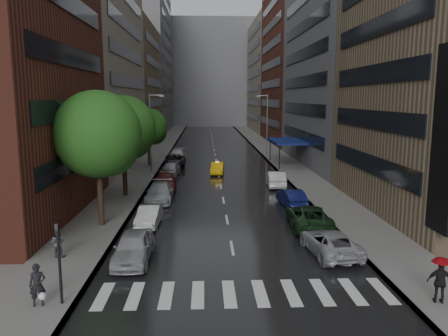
{
  "coord_description": "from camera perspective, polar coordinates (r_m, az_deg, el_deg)",
  "views": [
    {
      "loc": [
        -1.54,
        -20.37,
        8.7
      ],
      "look_at": [
        0.0,
        14.76,
        3.0
      ],
      "focal_mm": 35.0,
      "sensor_mm": 36.0,
      "label": 1
    }
  ],
  "objects": [
    {
      "name": "ground",
      "position": [
        22.2,
        1.72,
        -13.87
      ],
      "size": [
        220.0,
        220.0,
        0.0
      ],
      "primitive_type": "plane",
      "color": "gray",
      "rests_on": "ground"
    },
    {
      "name": "road",
      "position": [
        70.92,
        -1.25,
        2.17
      ],
      "size": [
        14.0,
        140.0,
        0.01
      ],
      "primitive_type": "cube",
      "color": "black",
      "rests_on": "ground"
    },
    {
      "name": "sidewalk_left",
      "position": [
        71.28,
        -8.5,
        2.16
      ],
      "size": [
        4.0,
        140.0,
        0.15
      ],
      "primitive_type": "cube",
      "color": "gray",
      "rests_on": "ground"
    },
    {
      "name": "sidewalk_right",
      "position": [
        71.67,
        5.97,
        2.25
      ],
      "size": [
        4.0,
        140.0,
        0.15
      ],
      "primitive_type": "cube",
      "color": "gray",
      "rests_on": "ground"
    },
    {
      "name": "crosswalk",
      "position": [
        20.39,
        2.73,
        -16.02
      ],
      "size": [
        13.15,
        2.8,
        0.01
      ],
      "color": "silver",
      "rests_on": "ground"
    },
    {
      "name": "buildings_left",
      "position": [
        80.62,
        -12.5,
        14.19
      ],
      "size": [
        8.0,
        108.0,
        38.0
      ],
      "color": "maroon",
      "rests_on": "ground"
    },
    {
      "name": "buildings_right",
      "position": [
        79.08,
        9.85,
        13.67
      ],
      "size": [
        8.05,
        109.1,
        36.0
      ],
      "color": "#937A5B",
      "rests_on": "ground"
    },
    {
      "name": "building_far",
      "position": [
        138.57,
        -1.91,
        12.23
      ],
      "size": [
        40.0,
        14.0,
        32.0
      ],
      "primitive_type": "cube",
      "color": "slate",
      "rests_on": "ground"
    },
    {
      "name": "tree_near",
      "position": [
        29.96,
        -16.18,
        4.24
      ],
      "size": [
        5.77,
        5.77,
        9.2
      ],
      "color": "#382619",
      "rests_on": "ground"
    },
    {
      "name": "tree_mid",
      "position": [
        38.79,
        -13.04,
        5.15
      ],
      "size": [
        5.6,
        5.6,
        8.93
      ],
      "color": "#382619",
      "rests_on": "ground"
    },
    {
      "name": "tree_far",
      "position": [
        55.82,
        -9.81,
        5.34
      ],
      "size": [
        4.65,
        4.65,
        7.41
      ],
      "color": "#382619",
      "rests_on": "ground"
    },
    {
      "name": "taxi",
      "position": [
        50.09,
        -0.88,
        -0.03
      ],
      "size": [
        1.7,
        4.11,
        1.32
      ],
      "primitive_type": "imported",
      "rotation": [
        0.0,
        0.0,
        -0.08
      ],
      "color": "#E1A70B",
      "rests_on": "ground"
    },
    {
      "name": "parked_cars_left",
      "position": [
        44.75,
        -7.42,
        -1.08
      ],
      "size": [
        2.82,
        42.75,
        1.61
      ],
      "color": "#9A9AA0",
      "rests_on": "ground"
    },
    {
      "name": "parked_cars_right",
      "position": [
        32.32,
        10.01,
        -5.19
      ],
      "size": [
        2.81,
        23.87,
        1.56
      ],
      "color": "#A3A2A7",
      "rests_on": "ground"
    },
    {
      "name": "ped_bag_walker",
      "position": [
        20.17,
        -23.16,
        -13.95
      ],
      "size": [
        0.75,
        0.59,
        1.8
      ],
      "color": "black",
      "rests_on": "sidewalk_left"
    },
    {
      "name": "ped_black_umbrella",
      "position": [
        25.4,
        -20.96,
        -8.14
      ],
      "size": [
        0.96,
        0.98,
        2.09
      ],
      "color": "#434347",
      "rests_on": "sidewalk_left"
    },
    {
      "name": "ped_red_umbrella",
      "position": [
        20.86,
        26.48,
        -12.51
      ],
      "size": [
        1.15,
        0.82,
        2.01
      ],
      "color": "black",
      "rests_on": "sidewalk_right"
    },
    {
      "name": "traffic_light",
      "position": [
        19.6,
        -20.74,
        -10.7
      ],
      "size": [
        0.18,
        0.15,
        3.45
      ],
      "color": "black",
      "rests_on": "sidewalk_left"
    },
    {
      "name": "street_lamp_left",
      "position": [
        50.89,
        -9.51,
        4.79
      ],
      "size": [
        1.74,
        0.22,
        9.0
      ],
      "color": "gray",
      "rests_on": "sidewalk_left"
    },
    {
      "name": "street_lamp_right",
      "position": [
        66.13,
        5.57,
        5.86
      ],
      "size": [
        1.74,
        0.22,
        9.0
      ],
      "color": "gray",
      "rests_on": "sidewalk_right"
    },
    {
      "name": "awning",
      "position": [
        56.63,
        8.23,
        3.47
      ],
      "size": [
        4.0,
        8.0,
        3.12
      ],
      "color": "navy",
      "rests_on": "sidewalk_right"
    }
  ]
}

